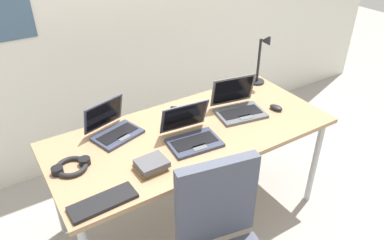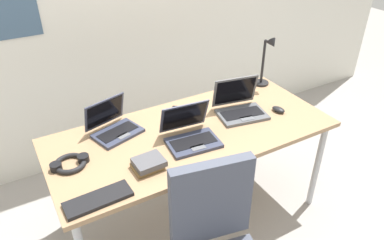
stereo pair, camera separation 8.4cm
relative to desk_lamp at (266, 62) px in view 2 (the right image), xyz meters
The scene contains 13 objects.
ground_plane 1.26m from the desk_lamp, 160.97° to the right, with size 12.00×12.00×0.00m, color gray.
wall_back 1.21m from the desk_lamp, 134.21° to the left, with size 6.00×0.13×2.60m.
desk 0.88m from the desk_lamp, 160.97° to the right, with size 1.80×0.80×0.74m.
desk_lamp is the anchor object (origin of this frame).
laptop_mid_desk 1.24m from the desk_lamp, behind, with size 0.34×0.31×0.21m.
laptop_back_left 0.50m from the desk_lamp, 148.85° to the right, with size 0.36×0.32×0.23m.
laptop_near_mouse 0.95m from the desk_lamp, 157.05° to the right, with size 0.33×0.31×0.22m.
external_keyboard 1.63m from the desk_lamp, 158.71° to the right, with size 0.33×0.12×0.02m, color black.
computer_mouse 0.44m from the desk_lamp, 114.70° to the right, with size 0.06×0.10×0.03m, color black.
cell_phone 0.81m from the desk_lamp, behind, with size 0.06×0.14×0.01m, color black.
headphones 1.59m from the desk_lamp, behind, with size 0.21×0.18×0.04m.
book_stack 1.29m from the desk_lamp, 158.08° to the right, with size 0.17×0.14×0.06m.
coffee_mug 0.35m from the desk_lamp, behind, with size 0.11×0.08×0.09m.
Camera 2 is at (-0.96, -1.68, 2.03)m, focal length 34.32 mm.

